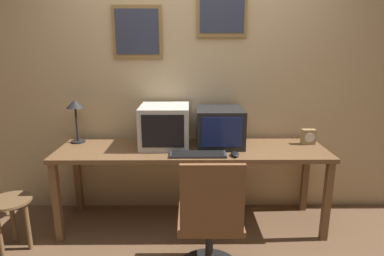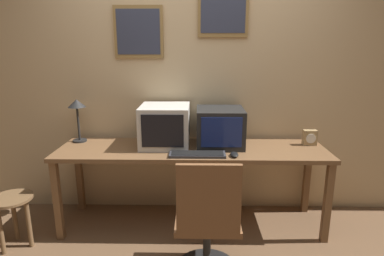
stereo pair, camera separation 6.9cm
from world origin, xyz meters
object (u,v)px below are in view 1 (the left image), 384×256
object	(u,v)px
side_stool	(11,212)
monitor_right	(220,127)
monitor_left	(165,126)
desk_clock	(308,137)
mouse_near_keyboard	(235,154)
keyboard_main	(198,154)
office_chair	(210,228)
desk_lamp	(75,110)

from	to	relation	value
side_stool	monitor_right	bearing A→B (deg)	15.54
monitor_left	desk_clock	xyz separation A→B (m)	(1.29, 0.03, -0.11)
mouse_near_keyboard	monitor_right	bearing A→B (deg)	107.88
mouse_near_keyboard	desk_clock	distance (m)	0.78
keyboard_main	side_stool	distance (m)	1.54
monitor_right	keyboard_main	bearing A→B (deg)	-123.90
desk_clock	office_chair	world-z (taller)	office_chair
monitor_right	office_chair	xyz separation A→B (m)	(-0.13, -0.80, -0.51)
side_stool	desk_clock	bearing A→B (deg)	11.05
monitor_left	office_chair	xyz separation A→B (m)	(0.36, -0.79, -0.53)
desk_clock	side_stool	size ratio (longest dim) A/B	0.31
monitor_right	mouse_near_keyboard	bearing A→B (deg)	-72.12
desk_clock	side_stool	distance (m)	2.56
monitor_left	desk_clock	distance (m)	1.29
monitor_left	monitor_right	bearing A→B (deg)	1.30
monitor_right	desk_lamp	bearing A→B (deg)	175.96
keyboard_main	desk_clock	bearing A→B (deg)	17.35
desk_lamp	office_chair	xyz separation A→B (m)	(1.17, -0.89, -0.65)
mouse_near_keyboard	desk_clock	bearing A→B (deg)	24.62
monitor_left	keyboard_main	distance (m)	0.44
keyboard_main	mouse_near_keyboard	bearing A→B (deg)	-2.06
monitor_left	keyboard_main	xyz separation A→B (m)	(0.29, -0.28, -0.17)
mouse_near_keyboard	desk_lamp	bearing A→B (deg)	164.11
keyboard_main	side_stool	world-z (taller)	keyboard_main
monitor_right	desk_clock	world-z (taller)	monitor_right
mouse_near_keyboard	desk_lamp	distance (m)	1.47
monitor_right	desk_lamp	world-z (taller)	desk_lamp
desk_clock	side_stool	world-z (taller)	desk_clock
monitor_right	monitor_left	bearing A→B (deg)	-178.70
desk_clock	side_stool	bearing A→B (deg)	-168.95
keyboard_main	desk_clock	world-z (taller)	desk_clock
monitor_left	desk_lamp	distance (m)	0.82
office_chair	mouse_near_keyboard	bearing A→B (deg)	65.52
monitor_right	office_chair	bearing A→B (deg)	-99.02
monitor_right	desk_clock	xyz separation A→B (m)	(0.80, 0.02, -0.10)
monitor_left	mouse_near_keyboard	distance (m)	0.67
monitor_right	side_stool	bearing A→B (deg)	-164.46
mouse_near_keyboard	side_stool	distance (m)	1.82
monitor_left	keyboard_main	world-z (taller)	monitor_left
keyboard_main	desk_lamp	bearing A→B (deg)	160.61
desk_lamp	office_chair	size ratio (longest dim) A/B	0.44
monitor_left	monitor_right	distance (m)	0.48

